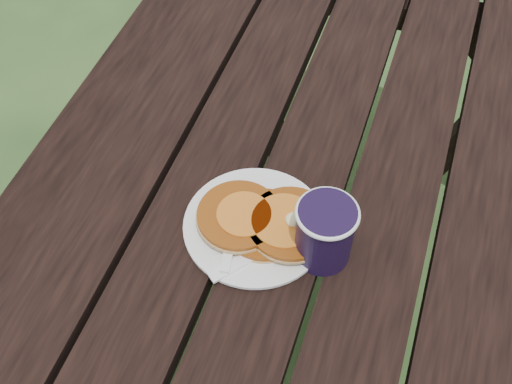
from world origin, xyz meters
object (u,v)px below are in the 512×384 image
(pancake_stack, at_px, (266,221))
(coffee_cup, at_px, (325,230))
(plate, at_px, (255,226))
(picnic_table, at_px, (290,297))

(pancake_stack, height_order, coffee_cup, coffee_cup)
(coffee_cup, bearing_deg, plate, 174.80)
(picnic_table, bearing_deg, plate, -114.43)
(coffee_cup, bearing_deg, pancake_stack, 172.74)
(plate, relative_size, coffee_cup, 2.02)
(pancake_stack, xyz_separation_m, coffee_cup, (0.09, -0.01, 0.04))
(picnic_table, bearing_deg, pancake_stack, -105.71)
(pancake_stack, relative_size, coffee_cup, 1.96)
(coffee_cup, bearing_deg, picnic_table, 122.09)
(plate, relative_size, pancake_stack, 1.03)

